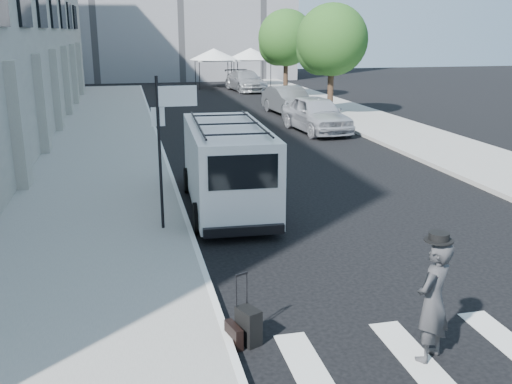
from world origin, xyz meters
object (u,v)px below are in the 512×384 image
businessman (433,301)px  parked_car_b (289,101)px  cargo_van (227,165)px  parked_car_a (316,114)px  parked_car_c (246,81)px  briefcase (234,335)px  suitcase (248,326)px

businessman → parked_car_b: size_ratio=0.38×
cargo_van → parked_car_a: cargo_van is taller
parked_car_a → parked_car_c: (0.64, 19.15, -0.05)m
businessman → parked_car_c: size_ratio=0.33×
parked_car_a → parked_car_b: bearing=82.0°
parked_car_a → parked_car_b: size_ratio=1.05×
businessman → parked_car_c: (5.21, 37.87, -0.11)m
briefcase → parked_car_b: parked_car_b is taller
parked_car_c → parked_car_a: bearing=-97.7°
parked_car_b → parked_car_c: 13.27m
businessman → parked_car_a: (4.58, 18.72, -0.06)m
suitcase → parked_car_b: size_ratio=0.23×
parked_car_a → businessman: bearing=-108.4°
suitcase → cargo_van: 7.10m
cargo_van → suitcase: bearing=-94.9°
businessman → suitcase: (-2.46, 1.00, -0.62)m
businessman → parked_car_b: (4.92, 24.61, -0.13)m
briefcase → parked_car_a: parked_car_a is taller
suitcase → parked_car_a: 19.08m
briefcase → parked_car_b: 24.83m
suitcase → cargo_van: (0.90, 6.99, 0.86)m
businessman → briefcase: size_ratio=4.14×
parked_car_c → parked_car_b: bearing=-97.1°
briefcase → cargo_van: 7.17m
briefcase → parked_car_a: 19.19m
cargo_van → businessman: bearing=-76.6°
briefcase → suitcase: 0.26m
briefcase → suitcase: size_ratio=0.40×
parked_car_b → parked_car_c: bearing=82.9°
briefcase → parked_car_b: (7.61, 23.63, 0.61)m
parked_car_a → suitcase: bearing=-116.3°
businessman → briefcase: bearing=-54.4°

